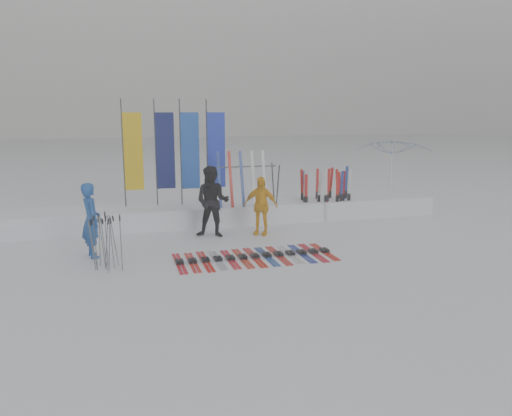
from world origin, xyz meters
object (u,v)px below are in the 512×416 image
object	(u,v)px
person_blue	(91,220)
ski_rack	(244,180)
tent_canopy	(392,173)
person_yellow	(261,206)
ski_row	(255,256)
person_black	(212,202)

from	to	relation	value
person_blue	ski_rack	distance (m)	5.06
tent_canopy	ski_rack	xyz separation A→B (m)	(-5.75, -1.10, 0.12)
person_yellow	ski_row	xyz separation A→B (m)	(-0.78, -2.19, -0.79)
person_yellow	person_blue	bearing A→B (deg)	-136.30
person_black	ski_row	world-z (taller)	person_black
person_blue	person_black	size ratio (longest dim) A/B	0.91
person_blue	ski_rack	world-z (taller)	ski_rack
person_blue	tent_canopy	xyz separation A→B (m)	(10.13, 3.59, 0.37)
person_black	ski_row	size ratio (longest dim) A/B	0.52
person_yellow	tent_canopy	distance (m)	6.20
ski_rack	tent_canopy	bearing A→B (deg)	10.83
tent_canopy	person_yellow	bearing A→B (deg)	-155.89
person_yellow	tent_canopy	size ratio (longest dim) A/B	0.59
ski_row	person_yellow	bearing A→B (deg)	70.43
person_yellow	ski_rack	size ratio (longest dim) A/B	0.81
person_blue	tent_canopy	world-z (taller)	tent_canopy
ski_rack	person_blue	bearing A→B (deg)	-150.43
person_blue	ski_rack	bearing A→B (deg)	-76.16
person_blue	tent_canopy	size ratio (longest dim) A/B	0.63
ski_row	ski_rack	world-z (taller)	ski_rack
person_blue	person_black	distance (m)	3.35
person_blue	person_yellow	world-z (taller)	person_blue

